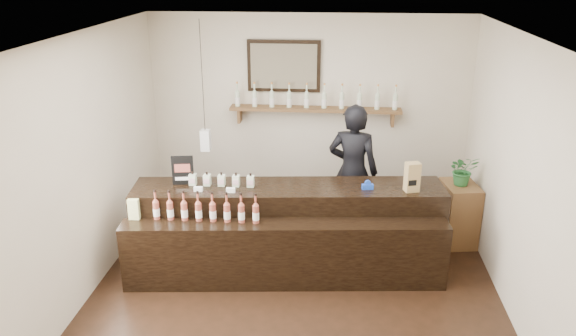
% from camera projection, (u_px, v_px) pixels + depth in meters
% --- Properties ---
extents(ground, '(5.00, 5.00, 0.00)m').
position_uv_depth(ground, '(295.00, 295.00, 6.19)').
color(ground, black).
rests_on(ground, ground).
extents(room_shell, '(5.00, 5.00, 5.00)m').
position_uv_depth(room_shell, '(295.00, 149.00, 5.59)').
color(room_shell, beige).
rests_on(room_shell, ground).
extents(back_wall_decor, '(2.66, 0.96, 1.69)m').
position_uv_depth(back_wall_decor, '(297.00, 90.00, 7.79)').
color(back_wall_decor, brown).
rests_on(back_wall_decor, ground).
extents(counter, '(3.66, 1.30, 1.18)m').
position_uv_depth(counter, '(287.00, 233.00, 6.56)').
color(counter, black).
rests_on(counter, ground).
extents(promo_sign, '(0.25, 0.06, 0.35)m').
position_uv_depth(promo_sign, '(183.00, 170.00, 6.50)').
color(promo_sign, black).
rests_on(promo_sign, counter).
extents(paper_bag, '(0.18, 0.16, 0.34)m').
position_uv_depth(paper_bag, '(412.00, 177.00, 6.31)').
color(paper_bag, '#9B7D4B').
rests_on(paper_bag, counter).
extents(tape_dispenser, '(0.14, 0.07, 0.11)m').
position_uv_depth(tape_dispenser, '(368.00, 186.00, 6.41)').
color(tape_dispenser, blue).
rests_on(tape_dispenser, counter).
extents(side_cabinet, '(0.48, 0.61, 0.81)m').
position_uv_depth(side_cabinet, '(458.00, 214.00, 7.22)').
color(side_cabinet, brown).
rests_on(side_cabinet, ground).
extents(potted_plant, '(0.40, 0.37, 0.39)m').
position_uv_depth(potted_plant, '(463.00, 170.00, 7.01)').
color(potted_plant, '#296830').
rests_on(potted_plant, side_cabinet).
extents(shopkeeper, '(0.83, 0.64, 2.02)m').
position_uv_depth(shopkeeper, '(353.00, 163.00, 7.22)').
color(shopkeeper, black).
rests_on(shopkeeper, ground).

